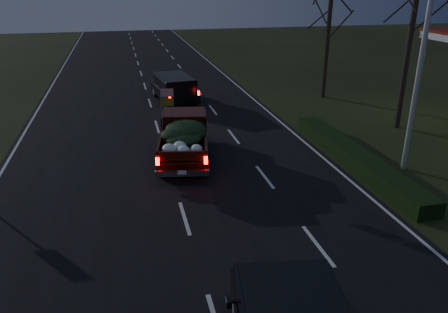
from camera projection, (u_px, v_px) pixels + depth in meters
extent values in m
plane|color=black|center=(185.00, 218.00, 14.40)|extent=(120.00, 120.00, 0.00)
cube|color=black|center=(185.00, 218.00, 14.39)|extent=(14.00, 120.00, 0.02)
cube|color=black|center=(355.00, 157.00, 18.66)|extent=(1.00, 10.00, 0.60)
cylinder|color=silver|center=(421.00, 60.00, 16.54)|extent=(0.20, 0.20, 9.00)
cylinder|color=black|center=(409.00, 46.00, 21.79)|extent=(0.28, 0.28, 8.50)
cylinder|color=black|center=(327.00, 44.00, 28.18)|extent=(0.28, 0.28, 7.00)
cube|color=#390E07|center=(184.00, 144.00, 19.21)|extent=(2.89, 5.35, 0.56)
cube|color=#390E07|center=(184.00, 121.00, 19.77)|extent=(2.13, 1.93, 0.91)
cube|color=black|center=(184.00, 119.00, 19.73)|extent=(2.22, 1.85, 0.56)
cube|color=#390E07|center=(183.00, 148.00, 17.87)|extent=(2.35, 3.13, 0.06)
ellipsoid|color=black|center=(184.00, 134.00, 18.17)|extent=(1.92, 2.08, 0.61)
cylinder|color=gray|center=(162.00, 112.00, 18.61)|extent=(0.03, 0.03, 2.03)
cube|color=red|center=(167.00, 93.00, 18.31)|extent=(0.52, 0.11, 0.35)
cube|color=gold|center=(168.00, 102.00, 18.46)|extent=(0.52, 0.11, 0.35)
cube|color=black|center=(174.00, 92.00, 28.22)|extent=(2.65, 5.02, 0.60)
cube|color=black|center=(175.00, 82.00, 27.75)|extent=(2.35, 3.72, 0.80)
cube|color=black|center=(175.00, 81.00, 27.72)|extent=(2.43, 3.64, 0.48)
cube|color=black|center=(229.00, 302.00, 8.88)|extent=(0.14, 0.24, 0.16)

